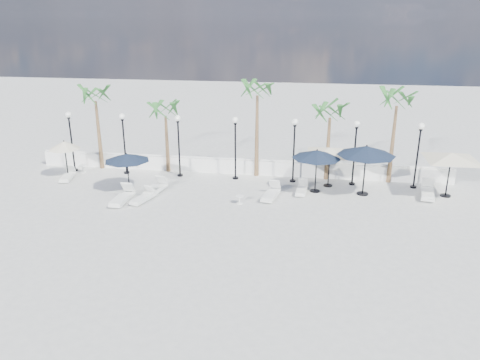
# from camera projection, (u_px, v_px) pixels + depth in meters

# --- Properties ---
(ground) EXTENTS (100.00, 100.00, 0.00)m
(ground) POSITION_uv_depth(u_px,v_px,m) (214.00, 223.00, 22.65)
(ground) COLOR #A09F9B
(ground) RESTS_ON ground
(balustrade) EXTENTS (26.00, 0.30, 1.01)m
(balustrade) POSITION_uv_depth(u_px,v_px,m) (238.00, 166.00, 29.48)
(balustrade) COLOR white
(balustrade) RESTS_ON ground
(lamppost_0) EXTENTS (0.36, 0.36, 3.84)m
(lamppost_0) POSITION_uv_depth(u_px,v_px,m) (71.00, 133.00, 29.36)
(lamppost_0) COLOR black
(lamppost_0) RESTS_ON ground
(lamppost_1) EXTENTS (0.36, 0.36, 3.84)m
(lamppost_1) POSITION_uv_depth(u_px,v_px,m) (124.00, 135.00, 28.87)
(lamppost_1) COLOR black
(lamppost_1) RESTS_ON ground
(lamppost_2) EXTENTS (0.36, 0.36, 3.84)m
(lamppost_2) POSITION_uv_depth(u_px,v_px,m) (178.00, 137.00, 28.37)
(lamppost_2) COLOR black
(lamppost_2) RESTS_ON ground
(lamppost_3) EXTENTS (0.36, 0.36, 3.84)m
(lamppost_3) POSITION_uv_depth(u_px,v_px,m) (235.00, 139.00, 27.88)
(lamppost_3) COLOR black
(lamppost_3) RESTS_ON ground
(lamppost_4) EXTENTS (0.36, 0.36, 3.84)m
(lamppost_4) POSITION_uv_depth(u_px,v_px,m) (294.00, 142.00, 27.38)
(lamppost_4) COLOR black
(lamppost_4) RESTS_ON ground
(lamppost_5) EXTENTS (0.36, 0.36, 3.84)m
(lamppost_5) POSITION_uv_depth(u_px,v_px,m) (355.00, 144.00, 26.88)
(lamppost_5) COLOR black
(lamppost_5) RESTS_ON ground
(lamppost_6) EXTENTS (0.36, 0.36, 3.84)m
(lamppost_6) POSITION_uv_depth(u_px,v_px,m) (419.00, 146.00, 26.39)
(lamppost_6) COLOR black
(lamppost_6) RESTS_ON ground
(palm_0) EXTENTS (2.60, 2.60, 5.50)m
(palm_0) POSITION_uv_depth(u_px,v_px,m) (95.00, 99.00, 29.21)
(palm_0) COLOR brown
(palm_0) RESTS_ON ground
(palm_1) EXTENTS (2.60, 2.60, 4.70)m
(palm_1) POSITION_uv_depth(u_px,v_px,m) (165.00, 113.00, 28.84)
(palm_1) COLOR brown
(palm_1) RESTS_ON ground
(palm_2) EXTENTS (2.60, 2.60, 6.10)m
(palm_2) POSITION_uv_depth(u_px,v_px,m) (257.00, 94.00, 27.57)
(palm_2) COLOR brown
(palm_2) RESTS_ON ground
(palm_3) EXTENTS (2.60, 2.60, 4.90)m
(palm_3) POSITION_uv_depth(u_px,v_px,m) (330.00, 115.00, 27.35)
(palm_3) COLOR brown
(palm_3) RESTS_ON ground
(palm_4) EXTENTS (2.60, 2.60, 5.70)m
(palm_4) POSITION_uv_depth(u_px,v_px,m) (397.00, 104.00, 26.57)
(palm_4) COLOR brown
(palm_4) RESTS_ON ground
(lounger_0) EXTENTS (0.76, 2.13, 0.79)m
(lounger_0) POSITION_uv_depth(u_px,v_px,m) (122.00, 198.00, 25.02)
(lounger_0) COLOR silver
(lounger_0) RESTS_ON ground
(lounger_1) EXTENTS (0.94, 1.86, 0.67)m
(lounger_1) POSITION_uv_depth(u_px,v_px,m) (68.00, 176.00, 28.51)
(lounger_1) COLOR silver
(lounger_1) RESTS_ON ground
(lounger_2) EXTENTS (1.03, 1.84, 0.66)m
(lounger_2) POSITION_uv_depth(u_px,v_px,m) (143.00, 198.00, 25.13)
(lounger_2) COLOR silver
(lounger_2) RESTS_ON ground
(lounger_3) EXTENTS (0.95, 2.02, 0.73)m
(lounger_3) POSITION_uv_depth(u_px,v_px,m) (156.00, 189.00, 26.36)
(lounger_3) COLOR silver
(lounger_3) RESTS_ON ground
(lounger_4) EXTENTS (0.70, 1.76, 0.64)m
(lounger_4) POSITION_uv_depth(u_px,v_px,m) (302.00, 189.00, 26.35)
(lounger_4) COLOR silver
(lounger_4) RESTS_ON ground
(lounger_5) EXTENTS (1.00, 2.07, 0.74)m
(lounger_5) POSITION_uv_depth(u_px,v_px,m) (271.00, 194.00, 25.60)
(lounger_5) COLOR silver
(lounger_5) RESTS_ON ground
(lounger_6) EXTENTS (1.08, 2.23, 0.80)m
(lounger_6) POSITION_uv_depth(u_px,v_px,m) (428.00, 192.00, 25.79)
(lounger_6) COLOR silver
(lounger_6) RESTS_ON ground
(side_table_0) EXTENTS (0.50, 0.50, 0.49)m
(side_table_0) POSITION_uv_depth(u_px,v_px,m) (83.00, 168.00, 29.72)
(side_table_0) COLOR silver
(side_table_0) RESTS_ON ground
(side_table_1) EXTENTS (0.54, 0.54, 0.53)m
(side_table_1) POSITION_uv_depth(u_px,v_px,m) (155.00, 189.00, 26.07)
(side_table_1) COLOR silver
(side_table_1) RESTS_ON ground
(side_table_2) EXTENTS (0.45, 0.45, 0.43)m
(side_table_2) POSITION_uv_depth(u_px,v_px,m) (240.00, 199.00, 24.85)
(side_table_2) COLOR silver
(side_table_2) RESTS_ON ground
(parasol_navy_left) EXTENTS (2.54, 2.54, 2.25)m
(parasol_navy_left) POSITION_uv_depth(u_px,v_px,m) (127.00, 158.00, 26.09)
(parasol_navy_left) COLOR black
(parasol_navy_left) RESTS_ON ground
(parasol_navy_mid) EXTENTS (2.79, 2.79, 2.50)m
(parasol_navy_mid) POSITION_uv_depth(u_px,v_px,m) (317.00, 154.00, 25.90)
(parasol_navy_mid) COLOR black
(parasol_navy_mid) RESTS_ON ground
(parasol_navy_right) EXTENTS (3.20, 3.20, 2.87)m
(parasol_navy_right) POSITION_uv_depth(u_px,v_px,m) (366.00, 151.00, 25.38)
(parasol_navy_right) COLOR black
(parasol_navy_right) RESTS_ON ground
(parasol_cream_sq_a) EXTENTS (5.10, 5.10, 2.50)m
(parasol_cream_sq_a) POSITION_uv_depth(u_px,v_px,m) (330.00, 148.00, 26.72)
(parasol_cream_sq_a) COLOR black
(parasol_cream_sq_a) RESTS_ON ground
(parasol_cream_sq_b) EXTENTS (5.36, 5.36, 2.69)m
(parasol_cream_sq_b) POSITION_uv_depth(u_px,v_px,m) (452.00, 153.00, 25.12)
(parasol_cream_sq_b) COLOR black
(parasol_cream_sq_b) RESTS_ON ground
(parasol_cream_small) EXTENTS (1.92, 1.92, 2.36)m
(parasol_cream_small) POSITION_uv_depth(u_px,v_px,m) (64.00, 146.00, 28.30)
(parasol_cream_small) COLOR black
(parasol_cream_small) RESTS_ON ground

